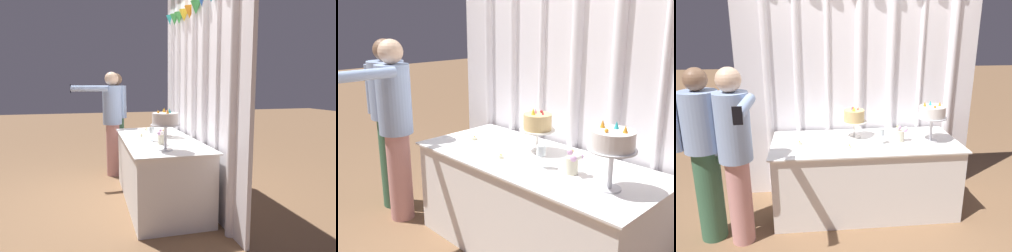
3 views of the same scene
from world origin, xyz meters
TOP-DOWN VIEW (x-y plane):
  - ground_plane at (0.00, 0.00)m, footprint 24.00×24.00m
  - draped_curtain at (0.03, 0.57)m, footprint 2.67×0.15m
  - cake_table at (0.00, 0.10)m, footprint 1.90×0.84m
  - cake_display_nearleft at (-0.10, 0.23)m, footprint 0.27×0.27m
  - cake_display_nearright at (0.66, 0.03)m, footprint 0.29×0.29m
  - wine_glass at (0.14, 0.00)m, footprint 0.06×0.06m
  - flower_vase at (0.36, 0.06)m, footprint 0.12×0.11m
  - tealight_far_left at (-0.67, 0.08)m, footprint 0.05×0.05m
  - tealight_near_left at (-0.18, -0.07)m, footprint 0.04×0.04m
  - guest_man_dark_suit at (-1.48, -0.26)m, footprint 0.47×0.41m
  - guest_man_pink_jacket at (-1.20, -0.36)m, footprint 0.43×0.78m

SIDE VIEW (x-z plane):
  - ground_plane at x=0.00m, z-range 0.00..0.00m
  - cake_table at x=0.00m, z-range 0.00..0.77m
  - tealight_far_left at x=-0.67m, z-range 0.76..0.80m
  - tealight_near_left at x=-0.18m, z-range 0.76..0.80m
  - flower_vase at x=0.36m, z-range 0.76..0.93m
  - guest_man_dark_suit at x=-1.48m, z-range 0.08..1.66m
  - wine_glass at x=0.14m, z-range 0.80..0.97m
  - guest_man_pink_jacket at x=-1.20m, z-range 0.10..1.70m
  - cake_display_nearleft at x=-0.10m, z-range 0.82..1.16m
  - cake_display_nearright at x=0.66m, z-range 0.86..1.27m
  - draped_curtain at x=0.03m, z-range 0.05..2.77m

